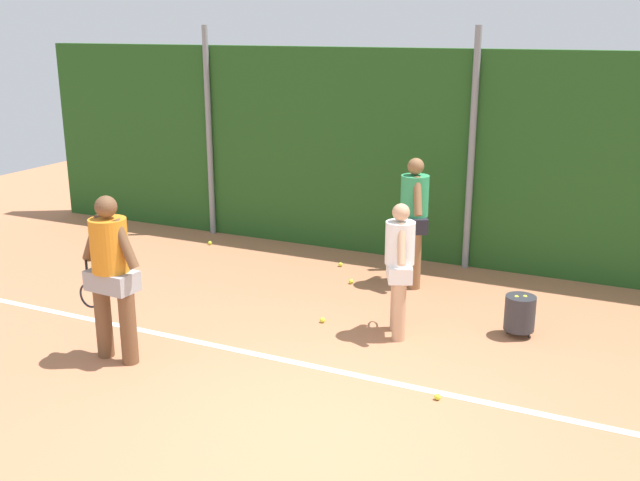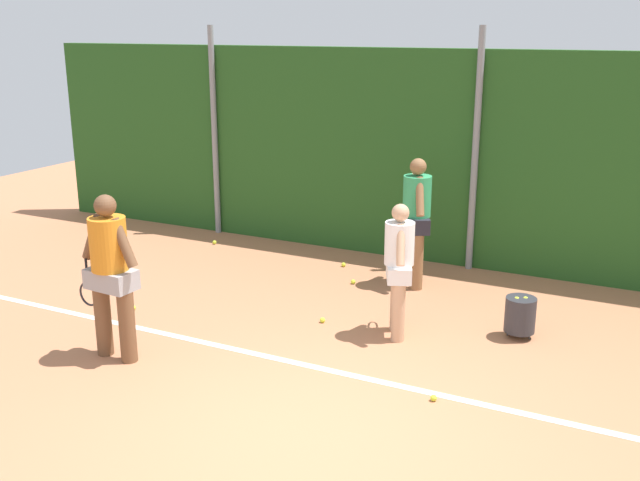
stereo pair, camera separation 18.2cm
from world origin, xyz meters
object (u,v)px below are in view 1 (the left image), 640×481
(tennis_ball_0, at_px, (351,282))
(tennis_ball_5, at_px, (323,320))
(player_midcourt, at_px, (399,263))
(tennis_ball_1, at_px, (340,264))
(tennis_ball_3, at_px, (132,309))
(player_backcourt_far, at_px, (414,215))
(ball_hopper, at_px, (520,313))
(tennis_ball_6, at_px, (438,397))
(player_foreground_near, at_px, (111,270))
(tennis_ball_4, at_px, (210,243))

(tennis_ball_0, xyz_separation_m, tennis_ball_5, (0.23, -1.47, 0.00))
(player_midcourt, distance_m, tennis_ball_0, 2.04)
(tennis_ball_0, xyz_separation_m, tennis_ball_1, (-0.45, 0.65, 0.00))
(tennis_ball_0, relative_size, tennis_ball_5, 1.00)
(tennis_ball_1, distance_m, tennis_ball_3, 3.32)
(player_backcourt_far, distance_m, tennis_ball_0, 1.32)
(ball_hopper, height_order, tennis_ball_0, ball_hopper)
(tennis_ball_3, xyz_separation_m, tennis_ball_6, (4.25, -0.57, 0.00))
(player_backcourt_far, height_order, tennis_ball_6, player_backcourt_far)
(player_midcourt, xyz_separation_m, tennis_ball_0, (-1.20, 1.41, -0.87))
(player_foreground_near, relative_size, tennis_ball_6, 28.19)
(player_backcourt_far, bearing_deg, tennis_ball_4, -124.70)
(player_backcourt_far, relative_size, tennis_ball_6, 27.61)
(tennis_ball_0, bearing_deg, tennis_ball_1, 124.66)
(tennis_ball_1, bearing_deg, tennis_ball_6, -53.36)
(tennis_ball_1, bearing_deg, tennis_ball_0, -55.34)
(tennis_ball_3, bearing_deg, tennis_ball_6, -7.69)
(player_foreground_near, xyz_separation_m, player_backcourt_far, (2.17, 3.75, -0.02))
(player_backcourt_far, relative_size, tennis_ball_4, 27.61)
(player_midcourt, height_order, tennis_ball_6, player_midcourt)
(player_backcourt_far, distance_m, tennis_ball_3, 4.03)
(player_midcourt, height_order, tennis_ball_4, player_midcourt)
(player_midcourt, relative_size, tennis_ball_6, 24.42)
(player_foreground_near, height_order, tennis_ball_1, player_foreground_near)
(tennis_ball_6, bearing_deg, player_foreground_near, -170.05)
(player_foreground_near, relative_size, tennis_ball_5, 28.19)
(player_midcourt, relative_size, tennis_ball_4, 24.42)
(tennis_ball_0, height_order, tennis_ball_3, same)
(player_midcourt, bearing_deg, tennis_ball_4, 38.16)
(ball_hopper, xyz_separation_m, tennis_ball_0, (-2.52, 0.84, -0.26))
(tennis_ball_0, xyz_separation_m, tennis_ball_3, (-2.16, -2.20, 0.00))
(tennis_ball_3, bearing_deg, tennis_ball_1, 59.13)
(ball_hopper, height_order, tennis_ball_5, ball_hopper)
(player_backcourt_far, bearing_deg, ball_hopper, 26.75)
(player_midcourt, bearing_deg, player_backcourt_far, -10.79)
(player_backcourt_far, height_order, tennis_ball_0, player_backcourt_far)
(player_foreground_near, bearing_deg, player_midcourt, -138.83)
(player_midcourt, height_order, tennis_ball_3, player_midcourt)
(tennis_ball_0, bearing_deg, player_backcourt_far, 25.13)
(ball_hopper, relative_size, tennis_ball_6, 7.78)
(player_midcourt, xyz_separation_m, tennis_ball_5, (-0.96, -0.06, -0.87))
(tennis_ball_6, bearing_deg, tennis_ball_4, 144.68)
(tennis_ball_3, bearing_deg, tennis_ball_0, 45.55)
(tennis_ball_0, bearing_deg, tennis_ball_5, -80.98)
(player_midcourt, distance_m, player_backcourt_far, 1.83)
(player_backcourt_far, bearing_deg, tennis_ball_3, -77.27)
(tennis_ball_5, bearing_deg, tennis_ball_6, -34.90)
(player_backcourt_far, xyz_separation_m, tennis_ball_5, (-0.55, -1.84, -0.99))
(tennis_ball_1, bearing_deg, tennis_ball_5, -72.13)
(player_midcourt, bearing_deg, tennis_ball_1, 14.78)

